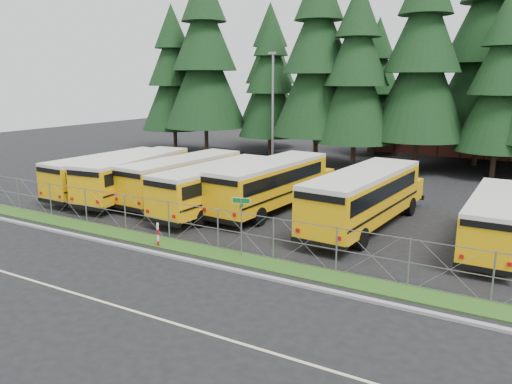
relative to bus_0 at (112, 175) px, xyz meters
The scene contains 26 objects.
ground 14.74m from the bus_0, 19.28° to the right, with size 120.00×120.00×0.00m, color black.
curb 16.02m from the bus_0, 29.84° to the right, with size 50.00×0.25×0.12m, color gray.
grass_verge 15.38m from the bus_0, 25.30° to the right, with size 50.00×1.40×0.06m, color #1E4D16.
road_lane_line 18.94m from the bus_0, 42.85° to the right, with size 50.00×0.12×0.01m, color beige.
chainlink_fence 15.04m from the bus_0, 22.88° to the right, with size 44.00×0.10×2.00m, color gray, non-canonical shape.
brick_building 40.40m from the bus_0, 60.55° to the left, with size 22.00×10.00×6.00m, color brown.
bus_0 is the anchor object (origin of this frame).
bus_1 2.28m from the bus_0, ahead, with size 2.68×11.35×2.97m, color #F0A207, non-canonical shape.
bus_2 5.69m from the bus_0, 12.54° to the left, with size 2.64×11.19×2.93m, color #F0A207, non-canonical shape.
bus_3 9.07m from the bus_0, ahead, with size 2.65×11.23×2.94m, color #F0A207, non-canonical shape.
bus_4 11.86m from the bus_0, ahead, with size 2.79×11.80×3.09m, color #F0A207, non-canonical shape.
bus_6 17.91m from the bus_0, ahead, with size 2.88×12.19×3.20m, color #F0A207, non-canonical shape.
bus_east 24.43m from the bus_0, ahead, with size 2.43×10.28×2.70m, color #F0A207, non-canonical shape.
street_sign 15.77m from the bus_0, 23.57° to the right, with size 0.81×0.54×2.81m.
striped_bollard 12.40m from the bus_0, 34.83° to the right, with size 0.11×0.11×1.20m, color #B20C0C.
light_standard 14.56m from the bus_0, 64.61° to the left, with size 0.70×0.35×10.14m.
conifer_0 23.93m from the bus_0, 117.87° to the left, with size 7.24×7.24×16.01m, color black, non-canonical shape.
conifer_1 22.26m from the bus_0, 106.78° to the left, with size 8.85×8.85×19.57m, color black, non-canonical shape.
conifer_2 22.05m from the bus_0, 86.89° to the left, with size 6.58×6.58×14.55m, color black, non-canonical shape.
conifer_3 22.11m from the bus_0, 69.94° to the left, with size 8.46×8.46×18.71m, color black, non-canonical shape.
conifer_4 22.77m from the bus_0, 59.39° to the left, with size 7.39×7.39×16.35m, color black, non-canonical shape.
conifer_5 27.43m from the bus_0, 51.82° to the left, with size 8.51×8.51×18.82m, color black, non-canonical shape.
conifer_6 31.07m from the bus_0, 42.23° to the left, with size 6.75×6.75×14.93m, color black, non-canonical shape.
conifer_10 28.33m from the bus_0, 94.65° to the left, with size 7.44×7.44×16.46m, color black, non-canonical shape.
conifer_11 30.71m from the bus_0, 70.50° to the left, with size 6.45×6.45×14.26m, color black, non-canonical shape.
conifer_12 34.45m from the bus_0, 51.87° to the left, with size 9.40×9.40×20.78m, color black, non-canonical shape.
Camera 1 is at (11.93, -19.92, 8.01)m, focal length 35.00 mm.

